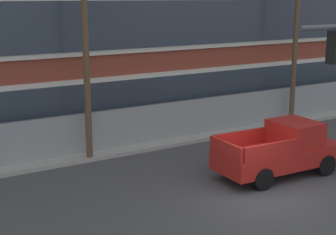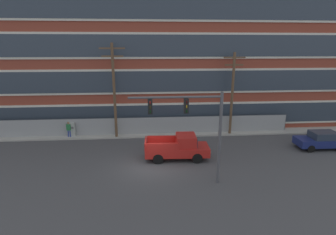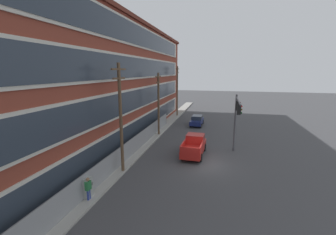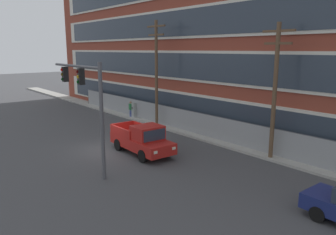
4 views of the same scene
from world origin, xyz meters
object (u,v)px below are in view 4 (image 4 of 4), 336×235
object	(u,v)px
traffic_signal_mast	(86,94)
pedestrian_near_cabinet	(131,108)
pickup_truck_red	(142,140)
utility_pole_midblock	(275,87)
utility_pole_near_corner	(156,70)
electrical_cabinet	(134,111)

from	to	relation	value
traffic_signal_mast	pedestrian_near_cabinet	bearing A→B (deg)	137.72
traffic_signal_mast	pickup_truck_red	size ratio (longest dim) A/B	1.18
utility_pole_midblock	utility_pole_near_corner	bearing A→B (deg)	-179.43
utility_pole_near_corner	utility_pole_midblock	xyz separation A→B (m)	(11.46, 0.11, -0.48)
pickup_truck_red	traffic_signal_mast	bearing A→B (deg)	-82.90
traffic_signal_mast	electrical_cabinet	xyz separation A→B (m)	(-10.39, 9.84, -3.58)
utility_pole_near_corner	electrical_cabinet	xyz separation A→B (m)	(-4.39, 0.46, -4.23)
utility_pole_near_corner	utility_pole_midblock	bearing A→B (deg)	0.57
traffic_signal_mast	pedestrian_near_cabinet	xyz separation A→B (m)	(-10.63, 9.66, -3.37)
traffic_signal_mast	utility_pole_near_corner	world-z (taller)	utility_pole_near_corner
pedestrian_near_cabinet	traffic_signal_mast	bearing A→B (deg)	-42.28
pickup_truck_red	electrical_cabinet	xyz separation A→B (m)	(-9.90, 5.84, -0.17)
traffic_signal_mast	pedestrian_near_cabinet	distance (m)	14.75
traffic_signal_mast	utility_pole_midblock	bearing A→B (deg)	60.12
utility_pole_midblock	electrical_cabinet	xyz separation A→B (m)	(-15.85, 0.35, -3.75)
traffic_signal_mast	electrical_cabinet	size ratio (longest dim) A/B	3.96
utility_pole_near_corner	pedestrian_near_cabinet	world-z (taller)	utility_pole_near_corner
utility_pole_near_corner	pedestrian_near_cabinet	bearing A→B (deg)	176.43
pickup_truck_red	utility_pole_midblock	world-z (taller)	utility_pole_midblock
utility_pole_near_corner	electrical_cabinet	distance (m)	6.11
utility_pole_midblock	pedestrian_near_cabinet	world-z (taller)	utility_pole_midblock
utility_pole_midblock	electrical_cabinet	world-z (taller)	utility_pole_midblock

